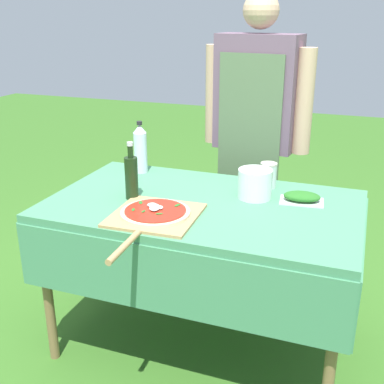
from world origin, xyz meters
TOP-DOWN VIEW (x-y plane):
  - ground_plane at (0.00, 0.00)m, footprint 12.00×12.00m
  - prep_table at (0.00, 0.00)m, footprint 1.36×0.81m
  - person_cook at (0.06, 0.70)m, footprint 0.60×0.25m
  - pizza_on_peel at (-0.13, -0.23)m, footprint 0.35×0.59m
  - oil_bottle at (-0.31, -0.06)m, footprint 0.06×0.06m
  - water_bottle at (-0.44, 0.29)m, footprint 0.07×0.07m
  - herb_container at (0.40, 0.15)m, footprint 0.20×0.14m
  - mixing_tub at (0.20, 0.13)m, footprint 0.15×0.15m
  - sauce_jar at (0.22, 0.29)m, footprint 0.08×0.08m

SIDE VIEW (x-z plane):
  - ground_plane at x=0.00m, z-range 0.00..0.00m
  - prep_table at x=0.00m, z-range 0.29..1.02m
  - pizza_on_peel at x=-0.13m, z-range 0.72..0.78m
  - herb_container at x=0.40m, z-range 0.74..0.78m
  - sauce_jar at x=0.22m, z-range 0.73..0.85m
  - mixing_tub at x=0.20m, z-range 0.74..0.87m
  - oil_bottle at x=-0.31m, z-range 0.71..0.97m
  - water_bottle at x=-0.44m, z-range 0.73..0.99m
  - person_cook at x=0.06m, z-range 0.15..1.76m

